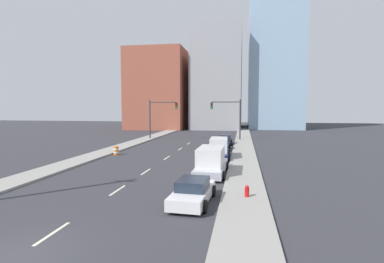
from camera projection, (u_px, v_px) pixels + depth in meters
The scene contains 21 objects.
ground_plane at pixel (18, 256), 10.73m from camera, with size 200.00×200.00×0.00m, color #333338.
sidewalk_left at pixel (158, 135), 57.46m from camera, with size 2.67×92.39×0.17m.
sidewalk_right at pixel (243, 136), 54.76m from camera, with size 2.67×92.39×0.17m.
lane_stripe_at_2m at pixel (53, 233), 12.69m from camera, with size 0.16×2.40×0.01m, color beige.
lane_stripe_at_9m at pixel (118, 190), 19.28m from camera, with size 0.16×2.40×0.01m, color beige.
lane_stripe_at_14m at pixel (146, 172), 24.85m from camera, with size 0.16×2.40×0.01m, color beige.
lane_stripe_at_21m at pixel (167, 158), 31.71m from camera, with size 0.16×2.40×0.01m, color beige.
lane_stripe_at_28m at pixel (180, 149), 38.43m from camera, with size 0.16×2.40×0.01m, color beige.
lane_stripe_at_34m at pixel (189, 143), 44.35m from camera, with size 0.16×2.40×0.01m, color beige.
building_brick_left at pixel (160, 90), 76.34m from camera, with size 14.00×16.00×19.54m.
building_office_center at pixel (218, 79), 77.60m from camera, with size 12.00×20.00×25.20m.
building_glass_right at pixel (274, 57), 78.64m from camera, with size 13.00×20.00×37.17m.
traffic_signal_left at pixel (158, 114), 50.23m from camera, with size 4.88×0.35×6.61m.
traffic_signal_right at pixel (232, 114), 48.16m from camera, with size 4.88×0.35×6.61m.
traffic_barrel at pixel (116, 151), 33.66m from camera, with size 0.56×0.56×0.95m.
fire_hydrant at pixel (247, 192), 17.34m from camera, with size 0.26×0.26×0.84m.
sedan_white at pixel (193, 192), 16.74m from camera, with size 2.30×4.77×1.35m.
box_truck_silver at pixel (211, 162), 23.81m from camera, with size 2.52×6.20×2.19m.
box_truck_navy at pixel (219, 149), 31.31m from camera, with size 2.42×5.85×2.15m.
sedan_blue at pixel (221, 145), 37.53m from camera, with size 2.22×4.59×1.37m.
sedan_black at pixel (225, 140), 43.18m from camera, with size 2.25×4.47×1.41m.
Camera 1 is at (7.90, -9.13, 5.33)m, focal length 28.00 mm.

